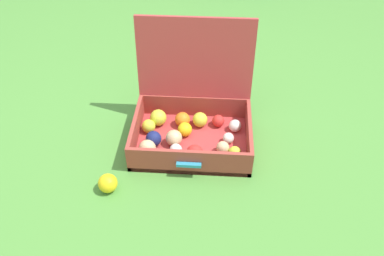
# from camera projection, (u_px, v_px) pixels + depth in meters

# --- Properties ---
(ground_plane) EXTENTS (16.00, 16.00, 0.00)m
(ground_plane) POSITION_uv_depth(u_px,v_px,m) (174.00, 150.00, 1.92)
(ground_plane) COLOR #4C8C38
(open_suitcase) EXTENTS (0.56, 0.49, 0.55)m
(open_suitcase) POSITION_uv_depth(u_px,v_px,m) (190.00, 119.00, 1.92)
(open_suitcase) COLOR #B23838
(open_suitcase) RESTS_ON ground
(stray_ball_on_grass) EXTENTS (0.08, 0.08, 0.08)m
(stray_ball_on_grass) POSITION_uv_depth(u_px,v_px,m) (108.00, 183.00, 1.71)
(stray_ball_on_grass) COLOR yellow
(stray_ball_on_grass) RESTS_ON ground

